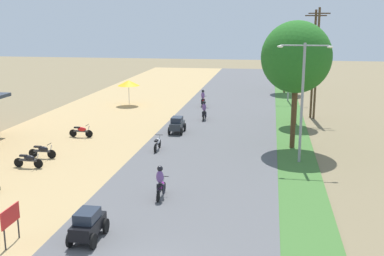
{
  "coord_description": "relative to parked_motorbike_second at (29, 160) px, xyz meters",
  "views": [
    {
      "loc": [
        3.9,
        -13.45,
        8.55
      ],
      "look_at": [
        -0.96,
        16.04,
        1.7
      ],
      "focal_mm": 44.68,
      "sensor_mm": 36.0,
      "label": 1
    }
  ],
  "objects": [
    {
      "name": "utility_pole_far",
      "position": [
        17.59,
        17.45,
        4.39
      ],
      "size": [
        1.8,
        0.2,
        9.5
      ],
      "color": "brown",
      "rests_on": "ground"
    },
    {
      "name": "street_signboard",
      "position": [
        4.11,
        -9.11,
        0.55
      ],
      "size": [
        0.06,
        1.3,
        1.5
      ],
      "color": "#262628",
      "rests_on": "dirt_shoulder"
    },
    {
      "name": "parked_motorbike_second",
      "position": [
        0.0,
        0.0,
        0.0
      ],
      "size": [
        1.8,
        0.54,
        0.94
      ],
      "color": "black",
      "rests_on": "dirt_shoulder"
    },
    {
      "name": "motorbike_foreground_rider",
      "position": [
        8.7,
        -3.51,
        0.3
      ],
      "size": [
        0.54,
        1.8,
        1.66
      ],
      "color": "black",
      "rests_on": "road_strip"
    },
    {
      "name": "motorbike_ahead_fourth",
      "position": [
        7.22,
        21.5,
        0.3
      ],
      "size": [
        0.54,
        1.8,
        1.66
      ],
      "color": "black",
      "rests_on": "road_strip"
    },
    {
      "name": "streetlamp_near",
      "position": [
        15.63,
        3.8,
        3.66
      ],
      "size": [
        3.16,
        0.2,
        7.14
      ],
      "color": "gray",
      "rests_on": "median_strip"
    },
    {
      "name": "streetlamp_mid",
      "position": [
        15.63,
        26.23,
        3.7
      ],
      "size": [
        3.16,
        0.2,
        7.22
      ],
      "color": "gray",
      "rests_on": "median_strip"
    },
    {
      "name": "car_hatchback_black",
      "position": [
        6.91,
        -8.35,
        0.19
      ],
      "size": [
        1.04,
        2.0,
        1.23
      ],
      "color": "black",
      "rests_on": "road_strip"
    },
    {
      "name": "median_tree_second",
      "position": [
        15.78,
        15.06,
        4.8
      ],
      "size": [
        3.03,
        3.03,
        7.01
      ],
      "color": "#4C351E",
      "rests_on": "median_strip"
    },
    {
      "name": "median_tree_nearest",
      "position": [
        15.34,
        7.1,
        5.56
      ],
      "size": [
        4.57,
        4.57,
        8.41
      ],
      "color": "#4C351E",
      "rests_on": "median_strip"
    },
    {
      "name": "parked_motorbike_fourth",
      "position": [
        0.18,
        7.51,
        0.0
      ],
      "size": [
        1.8,
        0.54,
        0.94
      ],
      "color": "black",
      "rests_on": "dirt_shoulder"
    },
    {
      "name": "motorbike_ahead_third",
      "position": [
        8.24,
        15.04,
        0.3
      ],
      "size": [
        0.54,
        1.8,
        1.66
      ],
      "color": "black",
      "rests_on": "road_strip"
    },
    {
      "name": "parked_motorbike_third",
      "position": [
        -0.12,
        1.99,
        0.0
      ],
      "size": [
        1.8,
        0.54,
        0.94
      ],
      "color": "black",
      "rests_on": "dirt_shoulder"
    },
    {
      "name": "median_tree_third",
      "position": [
        15.4,
        32.27,
        4.73
      ],
      "size": [
        3.8,
        3.8,
        7.44
      ],
      "color": "#4C351E",
      "rests_on": "median_strip"
    },
    {
      "name": "car_hatchback_charcoal",
      "position": [
        6.87,
        9.94,
        0.19
      ],
      "size": [
        1.04,
        2.0,
        1.23
      ],
      "color": "#282D33",
      "rests_on": "road_strip"
    },
    {
      "name": "vendor_umbrella",
      "position": [
        -0.21,
        20.94,
        1.75
      ],
      "size": [
        2.2,
        2.2,
        2.52
      ],
      "color": "#99999E",
      "rests_on": "dirt_shoulder"
    },
    {
      "name": "utility_pole_near",
      "position": [
        17.36,
        17.97,
        4.3
      ],
      "size": [
        1.8,
        0.2,
        9.32
      ],
      "color": "brown",
      "rests_on": "ground"
    },
    {
      "name": "motorbike_ahead_second",
      "position": [
        6.53,
        4.92,
        0.02
      ],
      "size": [
        0.54,
        1.8,
        0.94
      ],
      "color": "black",
      "rests_on": "road_strip"
    }
  ]
}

